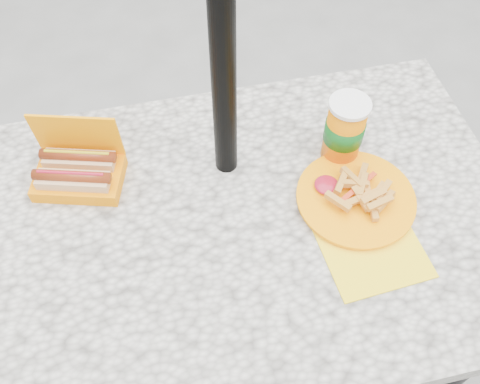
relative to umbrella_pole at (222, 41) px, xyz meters
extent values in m
plane|color=slate|center=(0.00, -0.16, -1.10)|extent=(60.00, 60.00, 0.00)
cube|color=beige|center=(0.00, -0.16, -0.38)|extent=(1.20, 0.80, 0.05)
cylinder|color=black|center=(0.50, -0.46, -0.75)|extent=(0.07, 0.07, 0.70)
cylinder|color=black|center=(-0.50, 0.14, -0.75)|extent=(0.07, 0.07, 0.70)
cylinder|color=black|center=(0.50, 0.14, -0.75)|extent=(0.07, 0.07, 0.70)
cylinder|color=black|center=(0.00, 0.00, 0.00)|extent=(0.05, 0.05, 2.20)
cube|color=#FF9200|center=(-0.33, 0.02, -0.33)|extent=(0.22, 0.17, 0.03)
cube|color=#FF9200|center=(-0.31, 0.07, -0.26)|extent=(0.19, 0.07, 0.12)
cube|color=tan|center=(-0.34, -0.01, -0.31)|extent=(0.16, 0.09, 0.04)
cylinder|color=maroon|center=(-0.34, -0.01, -0.29)|extent=(0.17, 0.07, 0.02)
cylinder|color=maroon|center=(-0.34, -0.01, -0.28)|extent=(0.14, 0.05, 0.01)
cube|color=tan|center=(-0.32, 0.05, -0.31)|extent=(0.16, 0.09, 0.04)
cylinder|color=maroon|center=(-0.32, 0.05, -0.29)|extent=(0.17, 0.07, 0.02)
cylinder|color=gold|center=(-0.32, 0.05, -0.28)|extent=(0.14, 0.05, 0.01)
cube|color=yellow|center=(0.25, -0.28, -0.35)|extent=(0.22, 0.22, 0.00)
cylinder|color=#FF9200|center=(0.25, -0.16, -0.34)|extent=(0.25, 0.25, 0.01)
cylinder|color=#FF9200|center=(0.25, -0.16, -0.34)|extent=(0.26, 0.26, 0.01)
cube|color=gold|center=(0.27, -0.15, -0.31)|extent=(0.05, 0.06, 0.02)
cube|color=gold|center=(0.28, -0.21, -0.31)|extent=(0.06, 0.03, 0.02)
cube|color=gold|center=(0.28, -0.16, -0.32)|extent=(0.03, 0.06, 0.02)
cube|color=gold|center=(0.25, -0.13, -0.31)|extent=(0.04, 0.06, 0.02)
cube|color=gold|center=(0.30, -0.20, -0.31)|extent=(0.06, 0.05, 0.02)
cube|color=gold|center=(0.25, -0.14, -0.31)|extent=(0.06, 0.03, 0.01)
cube|color=gold|center=(0.24, -0.18, -0.32)|extent=(0.06, 0.03, 0.02)
cube|color=gold|center=(0.23, -0.13, -0.31)|extent=(0.05, 0.06, 0.02)
cube|color=gold|center=(0.28, -0.19, -0.31)|extent=(0.06, 0.03, 0.02)
cube|color=gold|center=(0.31, -0.17, -0.31)|extent=(0.06, 0.05, 0.01)
cube|color=gold|center=(0.25, -0.18, -0.31)|extent=(0.03, 0.06, 0.02)
cube|color=gold|center=(0.27, -0.21, -0.32)|extent=(0.02, 0.06, 0.01)
cube|color=gold|center=(0.29, -0.17, -0.32)|extent=(0.06, 0.05, 0.01)
cube|color=gold|center=(0.28, -0.12, -0.32)|extent=(0.05, 0.06, 0.01)
cube|color=gold|center=(0.27, -0.18, -0.31)|extent=(0.06, 0.03, 0.02)
cube|color=gold|center=(0.20, -0.18, -0.31)|extent=(0.05, 0.06, 0.01)
ellipsoid|color=maroon|center=(0.20, -0.12, -0.33)|extent=(0.05, 0.05, 0.02)
cube|color=red|center=(0.26, -0.15, -0.32)|extent=(0.10, 0.06, 0.00)
cylinder|color=orange|center=(0.26, -0.03, -0.27)|extent=(0.08, 0.08, 0.16)
cylinder|color=#0C5015|center=(0.26, -0.03, -0.27)|extent=(0.09, 0.09, 0.05)
cylinder|color=white|center=(0.26, -0.03, -0.19)|extent=(0.09, 0.09, 0.01)
camera|label=1|loc=(-0.14, -0.76, 0.61)|focal=40.00mm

